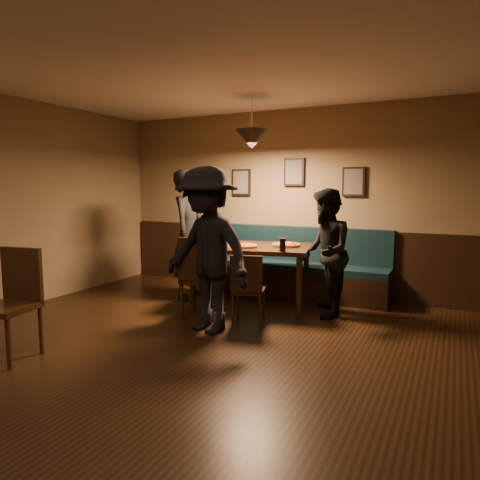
{
  "coord_description": "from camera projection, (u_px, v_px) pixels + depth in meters",
  "views": [
    {
      "loc": [
        2.24,
        -2.85,
        1.63
      ],
      "look_at": [
        -0.22,
        2.06,
        0.95
      ],
      "focal_mm": 32.38,
      "sensor_mm": 36.0,
      "label": 1
    }
  ],
  "objects": [
    {
      "name": "floor",
      "position": [
        156.0,
        377.0,
        3.73
      ],
      "size": [
        7.0,
        7.0,
        0.0
      ],
      "primitive_type": "plane",
      "color": "black",
      "rests_on": "ground"
    },
    {
      "name": "ceiling",
      "position": [
        147.0,
        36.0,
        3.38
      ],
      "size": [
        7.0,
        7.0,
        0.0
      ],
      "primitive_type": "plane",
      "rotation": [
        3.14,
        0.0,
        0.0
      ],
      "color": "silver",
      "rests_on": "ground"
    },
    {
      "name": "wall_back",
      "position": [
        294.0,
        202.0,
        6.66
      ],
      "size": [
        6.0,
        0.0,
        6.0
      ],
      "primitive_type": "plane",
      "rotation": [
        1.57,
        0.0,
        0.0
      ],
      "color": "#8C704F",
      "rests_on": "ground"
    },
    {
      "name": "wainscot",
      "position": [
        293.0,
        260.0,
        6.74
      ],
      "size": [
        5.88,
        0.06,
        1.0
      ],
      "primitive_type": "cube",
      "color": "black",
      "rests_on": "ground"
    },
    {
      "name": "booth_bench",
      "position": [
        287.0,
        262.0,
        6.5
      ],
      "size": [
        3.0,
        0.6,
        1.0
      ],
      "primitive_type": null,
      "color": "#0F232D",
      "rests_on": "ground"
    },
    {
      "name": "picture_left",
      "position": [
        241.0,
        182.0,
        7.0
      ],
      "size": [
        0.32,
        0.04,
        0.42
      ],
      "primitive_type": "cube",
      "color": "black",
      "rests_on": "wall_back"
    },
    {
      "name": "picture_center",
      "position": [
        294.0,
        172.0,
        6.58
      ],
      "size": [
        0.32,
        0.04,
        0.42
      ],
      "primitive_type": "cube",
      "color": "black",
      "rests_on": "wall_back"
    },
    {
      "name": "picture_right",
      "position": [
        354.0,
        182.0,
        6.2
      ],
      "size": [
        0.32,
        0.04,
        0.42
      ],
      "primitive_type": "cube",
      "color": "black",
      "rests_on": "wall_back"
    },
    {
      "name": "pendant_lamp",
      "position": [
        252.0,
        139.0,
        5.69
      ],
      "size": [
        0.44,
        0.44,
        0.25
      ],
      "primitive_type": "cone",
      "rotation": [
        3.14,
        0.0,
        0.0
      ],
      "color": "black",
      "rests_on": "ceiling"
    },
    {
      "name": "dining_table",
      "position": [
        251.0,
        276.0,
        5.91
      ],
      "size": [
        1.74,
        1.31,
        0.84
      ],
      "primitive_type": "cube",
      "rotation": [
        0.0,
        0.0,
        0.21
      ],
      "color": "black",
      "rests_on": "floor"
    },
    {
      "name": "chair_near_left",
      "position": [
        202.0,
        277.0,
        5.39
      ],
      "size": [
        0.54,
        0.54,
        1.03
      ],
      "primitive_type": null,
      "rotation": [
        0.0,
        0.0,
        0.2
      ],
      "color": "black",
      "rests_on": "floor"
    },
    {
      "name": "chair_near_right",
      "position": [
        249.0,
        289.0,
        5.15
      ],
      "size": [
        0.46,
        0.46,
        0.85
      ],
      "primitive_type": null,
      "rotation": [
        0.0,
        0.0,
        0.27
      ],
      "color": "black",
      "rests_on": "floor"
    },
    {
      "name": "diner_left",
      "position": [
        189.0,
        234.0,
        6.32
      ],
      "size": [
        0.54,
        0.74,
        1.88
      ],
      "primitive_type": "imported",
      "rotation": [
        0.0,
        0.0,
        1.7
      ],
      "color": "black",
      "rests_on": "floor"
    },
    {
      "name": "diner_right",
      "position": [
        325.0,
        253.0,
        5.42
      ],
      "size": [
        0.82,
        0.93,
        1.61
      ],
      "primitive_type": "imported",
      "rotation": [
        0.0,
        0.0,
        -1.26
      ],
      "color": "black",
      "rests_on": "floor"
    },
    {
      "name": "diner_front",
      "position": [
        207.0,
        250.0,
        4.82
      ],
      "size": [
        1.33,
        0.97,
        1.85
      ],
      "primitive_type": "imported",
      "rotation": [
        0.0,
        0.0,
        -0.26
      ],
      "color": "black",
      "rests_on": "floor"
    },
    {
      "name": "pizza_a",
      "position": [
        225.0,
        241.0,
        6.2
      ],
      "size": [
        0.4,
        0.4,
        0.04
      ],
      "primitive_type": "cylinder",
      "rotation": [
        0.0,
        0.0,
        -0.25
      ],
      "color": "orange",
      "rests_on": "dining_table"
    },
    {
      "name": "pizza_b",
      "position": [
        244.0,
        246.0,
        5.7
      ],
      "size": [
        0.38,
        0.38,
        0.04
      ],
      "primitive_type": "cylinder",
      "rotation": [
        0.0,
        0.0,
        0.13
      ],
      "color": "#C66A25",
      "rests_on": "dining_table"
    },
    {
      "name": "pizza_c",
      "position": [
        286.0,
        245.0,
        5.79
      ],
      "size": [
        0.47,
        0.47,
        0.04
      ],
      "primitive_type": "cylinder",
      "rotation": [
        0.0,
        0.0,
        -0.31
      ],
      "color": "gold",
      "rests_on": "dining_table"
    },
    {
      "name": "soda_glass",
      "position": [
        283.0,
        245.0,
        5.33
      ],
      "size": [
        0.09,
        0.09,
        0.16
      ],
      "primitive_type": "cylinder",
      "rotation": [
        0.0,
        0.0,
        0.13
      ],
      "color": "black",
      "rests_on": "dining_table"
    },
    {
      "name": "tabasco_bottle",
      "position": [
        283.0,
        244.0,
        5.58
      ],
      "size": [
        0.03,
        0.03,
        0.12
      ],
      "primitive_type": "cylinder",
      "rotation": [
        0.0,
        0.0,
        -0.01
      ],
      "color": "#941C04",
      "rests_on": "dining_table"
    },
    {
      "name": "napkin_a",
      "position": [
        221.0,
        240.0,
        6.4
      ],
      "size": [
        0.18,
        0.18,
        0.01
      ],
      "primitive_type": "cube",
      "rotation": [
        0.0,
        0.0,
        -0.05
      ],
      "color": "#1D6E2E",
      "rests_on": "dining_table"
    },
    {
      "name": "napkin_b",
      "position": [
        202.0,
        245.0,
        5.87
      ],
      "size": [
        0.19,
        0.19,
        0.01
      ],
      "primitive_type": "cube",
      "rotation": [
        0.0,
        0.0,
        -0.41
      ],
      "color": "#1E712D",
      "rests_on": "dining_table"
    },
    {
      "name": "cutlery_set",
      "position": [
        233.0,
        249.0,
        5.53
      ],
      "size": [
        0.17,
        0.05,
        0.0
      ],
      "primitive_type": "cube",
      "rotation": [
        0.0,
        0.0,
        1.39
      ],
      "color": "silver",
      "rests_on": "dining_table"
    },
    {
      "name": "cafe_chair_far",
      "position": [
        6.0,
        305.0,
        4.06
      ],
      "size": [
        0.53,
        0.53,
        1.04
      ],
      "primitive_type": null,
      "rotation": [
        0.0,
        0.0,
        3.3
      ],
      "color": "black",
      "rests_on": "floor"
    }
  ]
}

